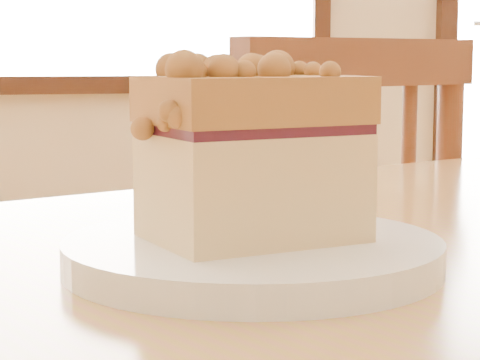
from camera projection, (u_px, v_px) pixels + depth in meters
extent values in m
cube|color=#331A0E|center=(147.00, 84.00, 4.28)|extent=(1.76, 0.06, 0.08)
cube|color=#331A0E|center=(447.00, 13.00, 4.62)|extent=(0.09, 0.06, 2.20)
cube|color=#BC7949|center=(467.00, 281.00, 0.65)|extent=(1.44, 1.21, 0.04)
cylinder|color=#592E18|center=(447.00, 214.00, 1.28)|extent=(0.04, 0.04, 0.45)
cylinder|color=#592E18|center=(253.00, 242.00, 1.09)|extent=(0.04, 0.04, 0.45)
cube|color=#592E18|center=(361.00, 62.00, 1.16)|extent=(0.36, 0.17, 0.06)
cylinder|color=#592E18|center=(407.00, 227.00, 1.24)|extent=(0.02, 0.02, 0.39)
cylinder|color=#592E18|center=(358.00, 234.00, 1.19)|extent=(0.02, 0.02, 0.39)
cylinder|color=#592E18|center=(305.00, 243.00, 1.13)|extent=(0.02, 0.02, 0.39)
cylinder|color=white|center=(252.00, 254.00, 0.60)|extent=(0.24, 0.24, 0.02)
cylinder|color=white|center=(252.00, 263.00, 0.60)|extent=(0.17, 0.17, 0.01)
cube|color=#EAC384|center=(252.00, 186.00, 0.59)|extent=(0.14, 0.12, 0.07)
cube|color=#3E111E|center=(252.00, 128.00, 0.59)|extent=(0.14, 0.12, 0.01)
cube|color=#9A6630|center=(253.00, 99.00, 0.58)|extent=(0.15, 0.12, 0.03)
sphere|color=#9A6630|center=(164.00, 71.00, 0.58)|extent=(0.02, 0.02, 0.02)
sphere|color=#9A6630|center=(194.00, 70.00, 0.59)|extent=(0.02, 0.02, 0.02)
sphere|color=#9A6630|center=(314.00, 70.00, 0.61)|extent=(0.02, 0.02, 0.02)
sphere|color=#9A6630|center=(301.00, 70.00, 0.61)|extent=(0.02, 0.02, 0.02)
sphere|color=#9A6630|center=(328.00, 71.00, 0.59)|extent=(0.02, 0.02, 0.02)
sphere|color=#9A6630|center=(306.00, 72.00, 0.57)|extent=(0.01, 0.01, 0.01)
sphere|color=#9A6630|center=(306.00, 70.00, 0.56)|extent=(0.02, 0.02, 0.02)
sphere|color=#9A6630|center=(289.00, 67.00, 0.63)|extent=(0.02, 0.02, 0.02)
sphere|color=#9A6630|center=(328.00, 68.00, 0.60)|extent=(0.02, 0.02, 0.02)
sphere|color=#9A6630|center=(295.00, 68.00, 0.60)|extent=(0.02, 0.02, 0.02)
sphere|color=#9A6630|center=(256.00, 69.00, 0.54)|extent=(0.02, 0.02, 0.02)
sphere|color=#9A6630|center=(246.00, 70.00, 0.55)|extent=(0.02, 0.02, 0.02)
sphere|color=#9A6630|center=(153.00, 68.00, 0.59)|extent=(0.03, 0.03, 0.03)
sphere|color=#9A6630|center=(257.00, 70.00, 0.60)|extent=(0.02, 0.02, 0.02)
sphere|color=#9A6630|center=(271.00, 70.00, 0.61)|extent=(0.02, 0.02, 0.02)
sphere|color=#9A6630|center=(291.00, 68.00, 0.63)|extent=(0.02, 0.02, 0.02)
sphere|color=#9A6630|center=(163.00, 101.00, 0.54)|extent=(0.02, 0.02, 0.02)
sphere|color=#9A6630|center=(142.00, 153.00, 0.58)|extent=(0.02, 0.02, 0.02)
sphere|color=#9A6630|center=(168.00, 143.00, 0.54)|extent=(0.01, 0.01, 0.01)
sphere|color=#9A6630|center=(149.00, 109.00, 0.57)|extent=(0.01, 0.01, 0.01)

